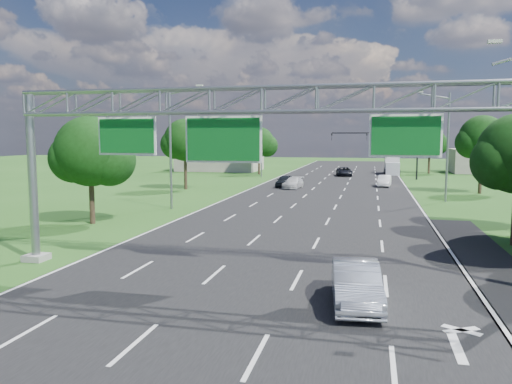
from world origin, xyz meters
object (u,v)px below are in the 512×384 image
(traffic_signal, at_px, (392,143))
(silver_sedan, at_px, (356,284))
(sign_gantry, at_px, (265,114))
(box_truck, at_px, (392,165))

(traffic_signal, height_order, silver_sedan, traffic_signal)
(sign_gantry, relative_size, silver_sedan, 5.07)
(silver_sedan, relative_size, box_truck, 0.60)
(sign_gantry, height_order, silver_sedan, sign_gantry)
(silver_sedan, xyz_separation_m, box_truck, (3.71, 66.68, 0.64))
(box_truck, bearing_deg, sign_gantry, -96.58)
(sign_gantry, distance_m, silver_sedan, 7.91)
(traffic_signal, bearing_deg, sign_gantry, -97.68)
(sign_gantry, relative_size, traffic_signal, 1.92)
(sign_gantry, bearing_deg, traffic_signal, 82.32)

